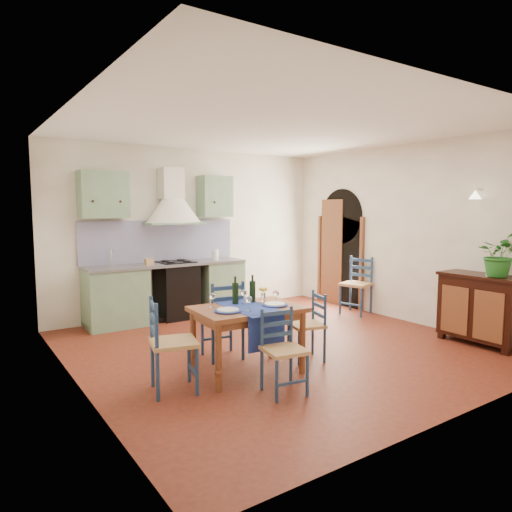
{
  "coord_description": "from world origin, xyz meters",
  "views": [
    {
      "loc": [
        -3.52,
        -4.65,
        1.8
      ],
      "look_at": [
        -0.16,
        0.3,
        1.17
      ],
      "focal_mm": 32.0,
      "sensor_mm": 36.0,
      "label": 1
    }
  ],
  "objects_px": {
    "sideboard": "(481,306)",
    "potted_plant": "(497,254)",
    "dining_table": "(248,315)",
    "chair_near": "(283,350)"
  },
  "relations": [
    {
      "from": "dining_table",
      "to": "chair_near",
      "type": "relative_size",
      "value": 1.46
    },
    {
      "from": "sideboard",
      "to": "potted_plant",
      "type": "xyz_separation_m",
      "value": [
        -0.03,
        -0.19,
        0.71
      ]
    },
    {
      "from": "sideboard",
      "to": "dining_table",
      "type": "bearing_deg",
      "value": 164.89
    },
    {
      "from": "dining_table",
      "to": "sideboard",
      "type": "height_order",
      "value": "dining_table"
    },
    {
      "from": "dining_table",
      "to": "potted_plant",
      "type": "bearing_deg",
      "value": -18.47
    },
    {
      "from": "chair_near",
      "to": "sideboard",
      "type": "distance_m",
      "value": 3.14
    },
    {
      "from": "dining_table",
      "to": "potted_plant",
      "type": "relative_size",
      "value": 2.09
    },
    {
      "from": "chair_near",
      "to": "potted_plant",
      "type": "bearing_deg",
      "value": -7.19
    },
    {
      "from": "sideboard",
      "to": "potted_plant",
      "type": "relative_size",
      "value": 1.84
    },
    {
      "from": "dining_table",
      "to": "sideboard",
      "type": "bearing_deg",
      "value": -15.11
    }
  ]
}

